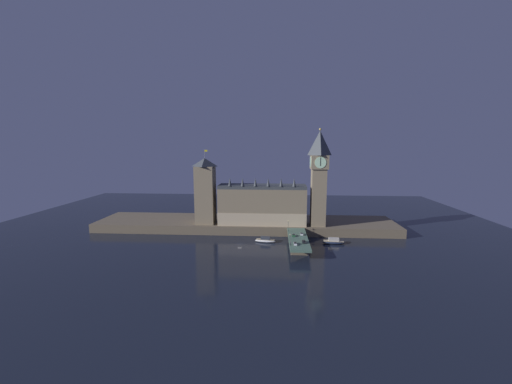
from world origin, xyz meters
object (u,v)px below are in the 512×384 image
car_southbound_lead (304,242)px  pedestrian_near_rail (291,243)px  car_northbound_trail (295,244)px  street_lamp_far (288,224)px  boat_downstream (334,242)px  victoria_tower (205,191)px  street_lamp_near (290,238)px  clock_tower (319,175)px  car_northbound_lead (294,235)px  car_southbound_trail (302,234)px  boat_upstream (265,240)px

car_southbound_lead → pedestrian_near_rail: bearing=-154.6°
car_northbound_trail → street_lamp_far: street_lamp_far is taller
car_northbound_trail → boat_downstream: 34.95m
victoria_tower → car_northbound_trail: victoria_tower is taller
victoria_tower → street_lamp_near: 78.03m
street_lamp_near → street_lamp_far: bearing=90.0°
clock_tower → pedestrian_near_rail: clock_tower is taller
car_northbound_trail → street_lamp_near: bearing=-156.3°
pedestrian_near_rail → street_lamp_far: size_ratio=0.24×
car_northbound_lead → car_southbound_trail: bearing=32.6°
street_lamp_far → car_southbound_trail: bearing=-46.1°
clock_tower → boat_upstream: 58.17m
car_northbound_lead → victoria_tower: bearing=154.0°
victoria_tower → car_northbound_trail: size_ratio=11.05×
car_southbound_lead → pedestrian_near_rail: 8.53m
car_southbound_lead → boat_downstream: size_ratio=0.32×
car_northbound_trail → boat_downstream: bearing=41.7°
street_lamp_far → boat_downstream: 30.68m
street_lamp_near → boat_upstream: size_ratio=0.48×
street_lamp_far → boat_downstream: (28.72, -5.18, -9.49)m
car_northbound_lead → clock_tower: bearing=57.4°
car_northbound_lead → car_northbound_trail: 16.45m
car_northbound_lead → car_southbound_trail: car_northbound_lead is taller
street_lamp_near → boat_downstream: bearing=40.2°
clock_tower → victoria_tower: clock_tower is taller
car_northbound_lead → pedestrian_near_rail: pedestrian_near_rail is taller
car_northbound_lead → car_northbound_trail: size_ratio=0.80×
car_northbound_trail → boat_upstream: 29.67m
car_southbound_trail → street_lamp_far: (-8.10, 8.41, 3.92)m
car_southbound_trail → street_lamp_near: street_lamp_near is taller
car_northbound_lead → street_lamp_far: size_ratio=0.53×
pedestrian_near_rail → street_lamp_near: size_ratio=0.26×
pedestrian_near_rail → boat_downstream: size_ratio=0.12×
victoria_tower → street_lamp_near: bearing=-39.2°
boat_downstream → street_lamp_far: bearing=169.8°
victoria_tower → pedestrian_near_rail: size_ratio=30.27×
car_northbound_trail → boat_downstream: size_ratio=0.33×
boat_downstream → car_northbound_trail: bearing=-138.3°
car_northbound_lead → car_southbound_trail: size_ratio=0.98×
pedestrian_near_rail → street_lamp_near: street_lamp_near is taller
victoria_tower → street_lamp_near: (58.62, -47.79, -19.23)m
street_lamp_near → car_southbound_trail: bearing=68.9°
car_southbound_lead → boat_upstream: (-22.82, 19.47, -5.63)m
car_southbound_trail → victoria_tower: bearing=158.1°
car_northbound_trail → car_southbound_lead: 6.32m
pedestrian_near_rail → car_southbound_lead: bearing=25.4°
car_northbound_lead → street_lamp_near: (-2.97, -17.75, 3.52)m
car_northbound_trail → car_northbound_lead: bearing=90.0°
victoria_tower → street_lamp_far: victoria_tower is taller
victoria_tower → car_northbound_lead: size_ratio=13.77×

